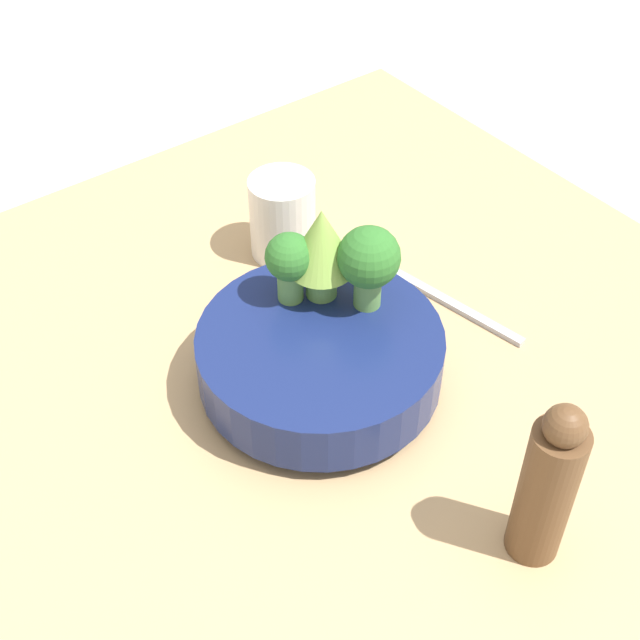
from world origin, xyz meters
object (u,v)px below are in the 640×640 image
(bowl, at_px, (320,357))
(pepper_mill, at_px, (548,486))
(fork, at_px, (453,304))
(cup, at_px, (283,217))

(bowl, bearing_deg, pepper_mill, -172.71)
(pepper_mill, distance_m, fork, 0.30)
(bowl, bearing_deg, cup, -25.76)
(cup, bearing_deg, pepper_mill, 172.17)
(cup, bearing_deg, fork, -154.47)
(pepper_mill, bearing_deg, cup, -7.83)
(cup, distance_m, fork, 0.21)
(bowl, distance_m, pepper_mill, 0.25)
(bowl, height_order, cup, cup)
(bowl, bearing_deg, fork, -88.48)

